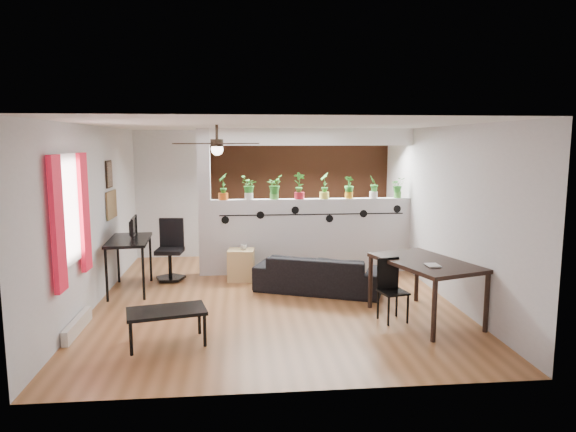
{
  "coord_description": "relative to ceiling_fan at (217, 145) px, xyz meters",
  "views": [
    {
      "loc": [
        -0.51,
        -7.58,
        2.36
      ],
      "look_at": [
        0.28,
        0.6,
        1.17
      ],
      "focal_mm": 32.0,
      "sensor_mm": 36.0,
      "label": 1
    }
  ],
  "objects": [
    {
      "name": "potted_plant_0",
      "position": [
        0.02,
        1.8,
        -0.72
      ],
      "size": [
        0.25,
        0.29,
        0.47
      ],
      "color": "#D05B18",
      "rests_on": "partition_wall"
    },
    {
      "name": "book",
      "position": [
        2.65,
        -1.14,
        -1.5
      ],
      "size": [
        0.16,
        0.21,
        0.02
      ],
      "primitive_type": "imported",
      "rotation": [
        0.0,
        0.0,
        -0.0
      ],
      "color": "gray",
      "rests_on": "dining_table"
    },
    {
      "name": "framed_art",
      "position": [
        -1.78,
        1.2,
        -0.46
      ],
      "size": [
        0.03,
        0.34,
        0.44
      ],
      "color": "#8C7259",
      "rests_on": "room_shell"
    },
    {
      "name": "coffee_table",
      "position": [
        -0.57,
        -1.39,
        -1.94
      ],
      "size": [
        0.99,
        0.69,
        0.42
      ],
      "color": "black",
      "rests_on": "ground"
    },
    {
      "name": "vine_decal",
      "position": [
        1.6,
        1.7,
        -1.23
      ],
      "size": [
        3.31,
        0.01,
        0.3
      ],
      "color": "black",
      "rests_on": "partition_wall"
    },
    {
      "name": "monitor",
      "position": [
        -1.45,
        1.05,
        -1.38
      ],
      "size": [
        0.32,
        0.08,
        0.18
      ],
      "primitive_type": "imported",
      "rotation": [
        0.0,
        0.0,
        1.65
      ],
      "color": "black",
      "rests_on": "computer_desk"
    },
    {
      "name": "corkboard",
      "position": [
        -1.78,
        1.25,
        -0.96
      ],
      "size": [
        0.03,
        0.6,
        0.45
      ],
      "primitive_type": "cube",
      "color": "olive",
      "rests_on": "room_shell"
    },
    {
      "name": "potted_plant_6",
      "position": [
        2.73,
        1.8,
        -0.74
      ],
      "size": [
        0.27,
        0.27,
        0.42
      ],
      "color": "white",
      "rests_on": "partition_wall"
    },
    {
      "name": "window_assembly",
      "position": [
        -1.76,
        -0.9,
        -0.81
      ],
      "size": [
        0.09,
        1.3,
        1.55
      ],
      "color": "white",
      "rests_on": "room_shell"
    },
    {
      "name": "potted_plant_1",
      "position": [
        0.47,
        1.8,
        -0.74
      ],
      "size": [
        0.25,
        0.27,
        0.42
      ],
      "color": "silver",
      "rests_on": "partition_wall"
    },
    {
      "name": "potted_plant_2",
      "position": [
        0.92,
        1.8,
        -0.74
      ],
      "size": [
        0.23,
        0.26,
        0.43
      ],
      "color": "#418B32",
      "rests_on": "partition_wall"
    },
    {
      "name": "dining_table",
      "position": [
        2.75,
        -0.84,
        -1.6
      ],
      "size": [
        1.3,
        1.67,
        0.8
      ],
      "color": "black",
      "rests_on": "ground"
    },
    {
      "name": "cup",
      "position": [
        0.37,
        1.36,
        -1.73
      ],
      "size": [
        0.14,
        0.14,
        0.09
      ],
      "primitive_type": "imported",
      "rotation": [
        0.0,
        0.0,
        0.32
      ],
      "color": "gray",
      "rests_on": "cube_shelf"
    },
    {
      "name": "potted_plant_4",
      "position": [
        1.83,
        1.8,
        -0.72
      ],
      "size": [
        0.2,
        0.25,
        0.47
      ],
      "color": "#D6CF4B",
      "rests_on": "partition_wall"
    },
    {
      "name": "brick_panel",
      "position": [
        1.6,
        3.27,
        -1.01
      ],
      "size": [
        3.9,
        0.05,
        2.6
      ],
      "primitive_type": "cube",
      "color": "#B05B33",
      "rests_on": "ground"
    },
    {
      "name": "folding_chair",
      "position": [
        2.29,
        -0.81,
        -1.82
      ],
      "size": [
        0.4,
        0.4,
        0.83
      ],
      "color": "black",
      "rests_on": "ground"
    },
    {
      "name": "potted_plant_5",
      "position": [
        2.28,
        1.8,
        -0.75
      ],
      "size": [
        0.26,
        0.25,
        0.41
      ],
      "color": "orange",
      "rests_on": "partition_wall"
    },
    {
      "name": "sofa",
      "position": [
        1.55,
        0.59,
        -2.04
      ],
      "size": [
        2.04,
        1.39,
        0.56
      ],
      "primitive_type": "imported",
      "rotation": [
        0.0,
        0.0,
        2.76
      ],
      "color": "black",
      "rests_on": "ground"
    },
    {
      "name": "baseboard_heater",
      "position": [
        -1.74,
        -0.9,
        -2.22
      ],
      "size": [
        0.08,
        1.0,
        0.18
      ],
      "primitive_type": "cube",
      "color": "silver",
      "rests_on": "ground"
    },
    {
      "name": "office_chair",
      "position": [
        -0.89,
        1.52,
        -1.86
      ],
      "size": [
        0.54,
        0.54,
        1.03
      ],
      "color": "black",
      "rests_on": "ground"
    },
    {
      "name": "cube_shelf",
      "position": [
        0.32,
        1.36,
        -2.05
      ],
      "size": [
        0.48,
        0.43,
        0.54
      ],
      "primitive_type": "cube",
      "rotation": [
        0.0,
        0.0,
        -0.1
      ],
      "color": "tan",
      "rests_on": "ground"
    },
    {
      "name": "ceiling_header",
      "position": [
        1.6,
        1.8,
        0.14
      ],
      "size": [
        3.6,
        0.18,
        0.3
      ],
      "primitive_type": "cube",
      "color": "silver",
      "rests_on": "room_shell"
    },
    {
      "name": "room_shell",
      "position": [
        0.8,
        0.3,
        -1.01
      ],
      "size": [
        6.3,
        7.1,
        2.9
      ],
      "color": "brown",
      "rests_on": "ground"
    },
    {
      "name": "ceiling_fan",
      "position": [
        0.0,
        0.0,
        0.0
      ],
      "size": [
        1.19,
        1.19,
        0.43
      ],
      "color": "black",
      "rests_on": "room_shell"
    },
    {
      "name": "pier_column",
      "position": [
        -0.31,
        1.8,
        -1.01
      ],
      "size": [
        0.22,
        0.2,
        2.6
      ],
      "primitive_type": "cube",
      "color": "#BCBCC1",
      "rests_on": "ground"
    },
    {
      "name": "potted_plant_3",
      "position": [
        1.37,
        1.8,
        -0.71
      ],
      "size": [
        0.32,
        0.29,
        0.49
      ],
      "color": "#AC1B29",
      "rests_on": "partition_wall"
    },
    {
      "name": "computer_desk",
      "position": [
        -1.45,
        0.9,
        -1.55
      ],
      "size": [
        0.69,
        1.2,
        0.84
      ],
      "color": "black",
      "rests_on": "ground"
    },
    {
      "name": "potted_plant_7",
      "position": [
        3.18,
        1.8,
        -0.77
      ],
      "size": [
        0.18,
        0.15,
        0.37
      ],
      "color": "#418B32",
      "rests_on": "partition_wall"
    },
    {
      "name": "partition_wall",
      "position": [
        1.6,
        1.8,
        -1.64
      ],
      "size": [
        3.6,
        0.18,
        1.35
      ],
      "primitive_type": "cube",
      "color": "#BCBCC1",
      "rests_on": "ground"
    }
  ]
}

